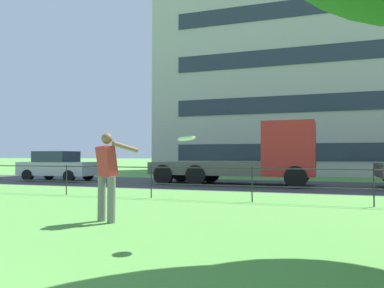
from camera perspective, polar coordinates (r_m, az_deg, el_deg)
The scene contains 7 objects.
street_strip at distance 17.10m, azimuth 2.05°, elevation -6.22°, with size 80.00×6.53×0.01m, color #424247.
park_fence at distance 11.40m, azimuth -6.40°, elevation -5.09°, with size 31.31×0.04×1.00m.
person_thrower at distance 7.45m, azimuth -13.15°, elevation -4.55°, with size 0.72×0.72×1.77m.
frisbee at distance 5.53m, azimuth -0.85°, elevation 0.87°, with size 0.36×0.36×0.07m.
car_silver_far_left at distance 20.25m, azimuth -20.27°, elevation -3.23°, with size 4.02×1.85×1.54m.
flatbed_truck_center at distance 16.39m, azimuth 9.95°, elevation -2.14°, with size 7.38×2.67×2.75m.
apartment_building_background at distance 31.35m, azimuth 21.88°, elevation 13.24°, with size 26.06×13.10×18.78m.
Camera 1 is at (4.73, 0.20, 1.32)m, focal length 34.02 mm.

